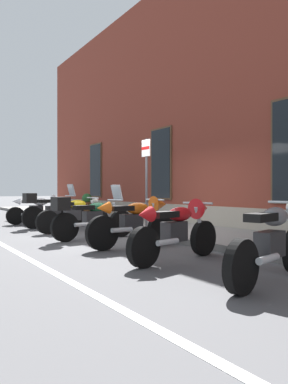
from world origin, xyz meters
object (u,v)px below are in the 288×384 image
at_px(motorcycle_orange_sport, 137,219).
at_px(motorcycle_grey_naked, 272,243).
at_px(motorcycle_yellow_naked, 75,215).
at_px(parking_sign, 146,170).
at_px(barrel_planter, 87,206).
at_px(motorcycle_red_sport, 180,227).
at_px(motorcycle_silver_touring, 51,209).
at_px(motorcycle_green_touring, 90,217).
at_px(motorcycle_white_sport, 40,208).

bearing_deg(motorcycle_orange_sport, motorcycle_grey_naked, -1.77).
distance_m(motorcycle_yellow_naked, parking_sign, 2.37).
bearing_deg(barrel_planter, motorcycle_red_sport, -14.83).
xyz_separation_m(motorcycle_silver_touring, barrel_planter, (-2.53, 2.33, -0.04)).
distance_m(motorcycle_silver_touring, motorcycle_grey_naked, 8.27).
height_order(motorcycle_orange_sport, parking_sign, parking_sign).
xyz_separation_m(motorcycle_yellow_naked, motorcycle_red_sport, (4.86, -0.16, 0.08)).
distance_m(motorcycle_green_touring, motorcycle_red_sport, 3.21).
distance_m(motorcycle_orange_sport, parking_sign, 2.48).
height_order(motorcycle_silver_touring, motorcycle_orange_sport, motorcycle_silver_touring).
distance_m(motorcycle_red_sport, parking_sign, 3.86).
bearing_deg(barrel_planter, motorcycle_white_sport, -65.74).
bearing_deg(motorcycle_yellow_naked, motorcycle_red_sport, -1.83).
bearing_deg(motorcycle_orange_sport, barrel_planter, 163.29).
distance_m(motorcycle_white_sport, motorcycle_red_sport, 8.00).
bearing_deg(motorcycle_silver_touring, barrel_planter, 137.28).
height_order(motorcycle_yellow_naked, motorcycle_green_touring, motorcycle_green_touring).
bearing_deg(motorcycle_red_sport, parking_sign, 155.37).
distance_m(motorcycle_orange_sport, barrel_planter, 7.71).
distance_m(motorcycle_silver_touring, motorcycle_green_touring, 3.27).
distance_m(motorcycle_white_sport, barrel_planter, 2.43).
height_order(parking_sign, barrel_planter, parking_sign).
distance_m(motorcycle_yellow_naked, motorcycle_red_sport, 4.86).
bearing_deg(parking_sign, motorcycle_white_sport, -163.55).
height_order(motorcycle_yellow_naked, motorcycle_red_sport, motorcycle_red_sport).
distance_m(motorcycle_orange_sport, motorcycle_red_sport, 1.63).
bearing_deg(motorcycle_red_sport, motorcycle_green_touring, -177.50).
relative_size(motorcycle_silver_touring, barrel_planter, 2.31).
xyz_separation_m(motorcycle_silver_touring, parking_sign, (3.11, 1.49, 1.12)).
relative_size(motorcycle_white_sport, motorcycle_orange_sport, 0.99).
bearing_deg(motorcycle_white_sport, parking_sign, 16.45).
xyz_separation_m(motorcycle_yellow_naked, motorcycle_green_touring, (1.65, -0.30, 0.06)).
height_order(motorcycle_white_sport, motorcycle_yellow_naked, motorcycle_white_sport).
height_order(motorcycle_silver_touring, barrel_planter, motorcycle_silver_touring).
bearing_deg(motorcycle_yellow_naked, motorcycle_white_sport, 179.78).
height_order(motorcycle_red_sport, barrel_planter, barrel_planter).
relative_size(motorcycle_orange_sport, barrel_planter, 2.36).
bearing_deg(barrel_planter, motorcycle_yellow_naked, -28.29).
relative_size(parking_sign, barrel_planter, 2.65).
xyz_separation_m(motorcycle_green_touring, parking_sign, (-0.15, 1.68, 1.14)).
relative_size(motorcycle_grey_naked, barrel_planter, 2.33).
relative_size(motorcycle_yellow_naked, motorcycle_red_sport, 1.03).
distance_m(motorcycle_silver_touring, barrel_planter, 3.44).
relative_size(motorcycle_white_sport, parking_sign, 0.88).
bearing_deg(barrel_planter, parking_sign, -8.50).
bearing_deg(motorcycle_green_touring, motorcycle_yellow_naked, 169.89).
bearing_deg(motorcycle_green_touring, motorcycle_white_sport, 176.33).
height_order(motorcycle_green_touring, parking_sign, parking_sign).
bearing_deg(motorcycle_silver_touring, motorcycle_orange_sport, 1.39).
height_order(motorcycle_white_sport, parking_sign, parking_sign).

